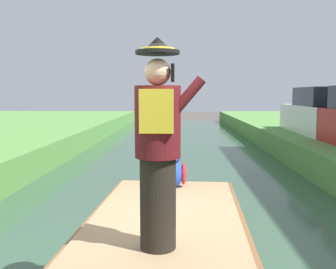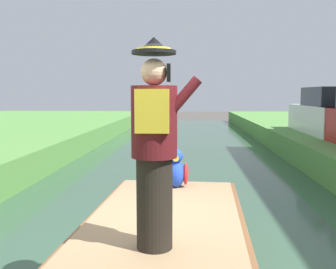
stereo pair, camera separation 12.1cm
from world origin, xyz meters
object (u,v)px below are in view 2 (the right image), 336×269
person_pirate (155,145)px  parked_car_white (331,114)px  boat (163,250)px  parrot_plush (176,171)px

person_pirate → parked_car_white: bearing=77.7°
person_pirate → boat: bearing=103.5°
parrot_plush → parked_car_white: (4.80, 7.18, 0.47)m
parrot_plush → parked_car_white: parked_car_white is taller
person_pirate → parrot_plush: (0.11, 2.21, -0.68)m
parrot_plush → person_pirate: bearing=-92.8°
boat → person_pirate: 1.40m
boat → parrot_plush: (0.09, 1.55, 0.55)m
parrot_plush → parked_car_white: bearing=56.2°
boat → person_pirate: size_ratio=2.31×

